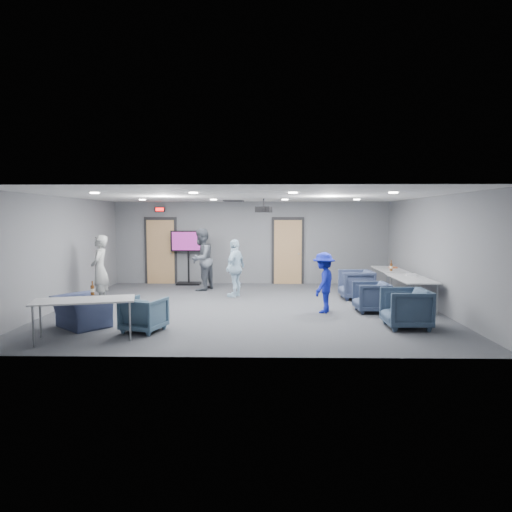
{
  "coord_description": "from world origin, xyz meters",
  "views": [
    {
      "loc": [
        0.43,
        -11.01,
        2.21
      ],
      "look_at": [
        0.21,
        0.69,
        1.2
      ],
      "focal_mm": 32.0,
      "sensor_mm": 36.0,
      "label": 1
    }
  ],
  "objects_px": {
    "person_b": "(201,259)",
    "chair_front_b": "(81,311)",
    "projector": "(264,209)",
    "chair_right_c": "(406,308)",
    "tv_stand": "(188,254)",
    "bottle_front": "(92,290)",
    "bottle_right": "(391,267)",
    "chair_right_a": "(356,285)",
    "chair_front_a": "(144,314)",
    "chair_right_b": "(371,297)",
    "person_a": "(100,269)",
    "person_d": "(324,282)",
    "table_right_b": "(411,280)",
    "table_right_a": "(390,271)",
    "person_c": "(235,268)",
    "table_front_left": "(84,302)"
  },
  "relations": [
    {
      "from": "chair_right_b",
      "to": "chair_right_c",
      "type": "xyz_separation_m",
      "value": [
        0.33,
        -1.52,
        0.04
      ]
    },
    {
      "from": "chair_front_a",
      "to": "bottle_right",
      "type": "relative_size",
      "value": 2.48
    },
    {
      "from": "person_d",
      "to": "projector",
      "type": "relative_size",
      "value": 3.0
    },
    {
      "from": "chair_right_c",
      "to": "tv_stand",
      "type": "distance_m",
      "value": 7.85
    },
    {
      "from": "person_b",
      "to": "bottle_front",
      "type": "relative_size",
      "value": 6.9
    },
    {
      "from": "chair_front_b",
      "to": "projector",
      "type": "relative_size",
      "value": 2.13
    },
    {
      "from": "chair_right_b",
      "to": "tv_stand",
      "type": "xyz_separation_m",
      "value": [
        -4.97,
        4.25,
        0.65
      ]
    },
    {
      "from": "chair_right_a",
      "to": "chair_front_a",
      "type": "bearing_deg",
      "value": -54.87
    },
    {
      "from": "person_b",
      "to": "chair_front_a",
      "type": "distance_m",
      "value": 5.03
    },
    {
      "from": "person_b",
      "to": "chair_front_b",
      "type": "distance_m",
      "value": 5.04
    },
    {
      "from": "person_b",
      "to": "tv_stand",
      "type": "relative_size",
      "value": 1.06
    },
    {
      "from": "person_c",
      "to": "chair_front_a",
      "type": "height_order",
      "value": "person_c"
    },
    {
      "from": "projector",
      "to": "table_right_b",
      "type": "bearing_deg",
      "value": -1.41
    },
    {
      "from": "projector",
      "to": "person_b",
      "type": "bearing_deg",
      "value": 157.56
    },
    {
      "from": "person_a",
      "to": "bottle_front",
      "type": "height_order",
      "value": "person_a"
    },
    {
      "from": "chair_right_b",
      "to": "bottle_front",
      "type": "xyz_separation_m",
      "value": [
        -5.73,
        -2.05,
        0.48
      ]
    },
    {
      "from": "table_right_b",
      "to": "person_d",
      "type": "bearing_deg",
      "value": 105.29
    },
    {
      "from": "person_a",
      "to": "person_b",
      "type": "bearing_deg",
      "value": 127.99
    },
    {
      "from": "table_right_b",
      "to": "tv_stand",
      "type": "distance_m",
      "value": 7.11
    },
    {
      "from": "person_d",
      "to": "bottle_right",
      "type": "distance_m",
      "value": 2.94
    },
    {
      "from": "bottle_front",
      "to": "bottle_right",
      "type": "relative_size",
      "value": 0.91
    },
    {
      "from": "table_right_a",
      "to": "bottle_front",
      "type": "relative_size",
      "value": 6.22
    },
    {
      "from": "chair_front_a",
      "to": "bottle_front",
      "type": "relative_size",
      "value": 2.72
    },
    {
      "from": "chair_right_b",
      "to": "tv_stand",
      "type": "relative_size",
      "value": 0.44
    },
    {
      "from": "person_b",
      "to": "chair_front_b",
      "type": "height_order",
      "value": "person_b"
    },
    {
      "from": "person_c",
      "to": "chair_front_b",
      "type": "bearing_deg",
      "value": -14.63
    },
    {
      "from": "chair_right_a",
      "to": "table_right_a",
      "type": "distance_m",
      "value": 1.37
    },
    {
      "from": "table_right_b",
      "to": "tv_stand",
      "type": "xyz_separation_m",
      "value": [
        -6.05,
        3.71,
        0.31
      ]
    },
    {
      "from": "table_right_b",
      "to": "bottle_right",
      "type": "bearing_deg",
      "value": 3.81
    },
    {
      "from": "chair_front_b",
      "to": "table_right_b",
      "type": "height_order",
      "value": "table_right_b"
    },
    {
      "from": "chair_front_b",
      "to": "person_c",
      "type": "bearing_deg",
      "value": -87.34
    },
    {
      "from": "person_c",
      "to": "chair_front_a",
      "type": "distance_m",
      "value": 4.19
    },
    {
      "from": "chair_front_a",
      "to": "table_right_a",
      "type": "height_order",
      "value": "table_right_a"
    },
    {
      "from": "chair_right_a",
      "to": "chair_right_b",
      "type": "bearing_deg",
      "value": -1.02
    },
    {
      "from": "chair_right_b",
      "to": "chair_front_a",
      "type": "relative_size",
      "value": 1.05
    },
    {
      "from": "chair_front_b",
      "to": "projector",
      "type": "height_order",
      "value": "projector"
    },
    {
      "from": "chair_right_b",
      "to": "person_a",
      "type": "bearing_deg",
      "value": -99.84
    },
    {
      "from": "chair_right_a",
      "to": "chair_right_c",
      "type": "distance_m",
      "value": 3.21
    },
    {
      "from": "chair_right_a",
      "to": "projector",
      "type": "distance_m",
      "value": 3.2
    },
    {
      "from": "chair_front_a",
      "to": "table_right_b",
      "type": "xyz_separation_m",
      "value": [
        5.89,
        2.42,
        0.35
      ]
    },
    {
      "from": "chair_right_a",
      "to": "table_right_a",
      "type": "height_order",
      "value": "chair_right_a"
    },
    {
      "from": "person_a",
      "to": "table_right_b",
      "type": "height_order",
      "value": "person_a"
    },
    {
      "from": "table_right_a",
      "to": "projector",
      "type": "xyz_separation_m",
      "value": [
        -3.59,
        -0.81,
        1.72
      ]
    },
    {
      "from": "chair_right_a",
      "to": "person_d",
      "type": "bearing_deg",
      "value": -33.81
    },
    {
      "from": "table_front_left",
      "to": "chair_right_c",
      "type": "bearing_deg",
      "value": -5.73
    },
    {
      "from": "chair_right_c",
      "to": "bottle_front",
      "type": "bearing_deg",
      "value": -85.84
    },
    {
      "from": "person_a",
      "to": "tv_stand",
      "type": "distance_m",
      "value": 3.74
    },
    {
      "from": "bottle_right",
      "to": "bottle_front",
      "type": "bearing_deg",
      "value": -149.13
    },
    {
      "from": "chair_front_a",
      "to": "table_right_b",
      "type": "relative_size",
      "value": 0.39
    },
    {
      "from": "bottle_front",
      "to": "chair_right_a",
      "type": "bearing_deg",
      "value": 33.07
    }
  ]
}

